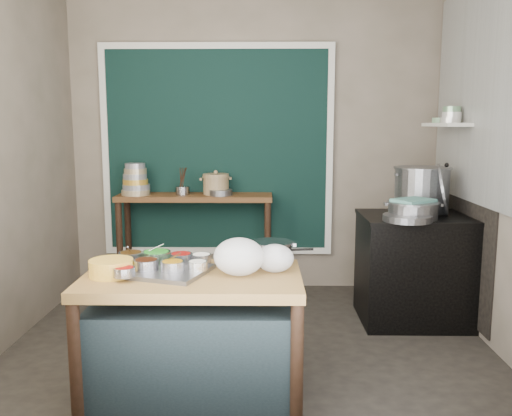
{
  "coord_description": "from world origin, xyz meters",
  "views": [
    {
      "loc": [
        0.1,
        -3.76,
        1.61
      ],
      "look_at": [
        0.04,
        0.25,
        0.98
      ],
      "focal_mm": 38.0,
      "sensor_mm": 36.0,
      "label": 1
    }
  ],
  "objects_px": {
    "ceramic_crock": "(216,185)",
    "stock_pot": "(422,189)",
    "utensil_cup": "(183,191)",
    "steamer": "(413,210)",
    "condiment_tray": "(158,270)",
    "yellow_basin": "(111,268)",
    "back_counter": "(196,244)",
    "stove_block": "(417,270)",
    "prep_table": "(193,337)",
    "saucepan": "(272,253)"
  },
  "relations": [
    {
      "from": "ceramic_crock",
      "to": "stock_pot",
      "type": "bearing_deg",
      "value": -17.04
    },
    {
      "from": "utensil_cup",
      "to": "steamer",
      "type": "bearing_deg",
      "value": -24.22
    },
    {
      "from": "condiment_tray",
      "to": "yellow_basin",
      "type": "relative_size",
      "value": 2.27
    },
    {
      "from": "back_counter",
      "to": "ceramic_crock",
      "type": "xyz_separation_m",
      "value": [
        0.2,
        0.01,
        0.56
      ]
    },
    {
      "from": "stove_block",
      "to": "yellow_basin",
      "type": "bearing_deg",
      "value": -147.78
    },
    {
      "from": "yellow_basin",
      "to": "prep_table",
      "type": "bearing_deg",
      "value": 4.21
    },
    {
      "from": "prep_table",
      "to": "ceramic_crock",
      "type": "distance_m",
      "value": 2.15
    },
    {
      "from": "back_counter",
      "to": "utensil_cup",
      "type": "relative_size",
      "value": 11.09
    },
    {
      "from": "ceramic_crock",
      "to": "steamer",
      "type": "height_order",
      "value": "ceramic_crock"
    },
    {
      "from": "stove_block",
      "to": "utensil_cup",
      "type": "bearing_deg",
      "value": 160.56
    },
    {
      "from": "condiment_tray",
      "to": "yellow_basin",
      "type": "xyz_separation_m",
      "value": [
        -0.25,
        -0.08,
        0.04
      ]
    },
    {
      "from": "yellow_basin",
      "to": "steamer",
      "type": "xyz_separation_m",
      "value": [
        2.02,
        1.18,
        0.15
      ]
    },
    {
      "from": "stock_pot",
      "to": "stove_block",
      "type": "bearing_deg",
      "value": -108.75
    },
    {
      "from": "saucepan",
      "to": "ceramic_crock",
      "type": "height_order",
      "value": "ceramic_crock"
    },
    {
      "from": "saucepan",
      "to": "ceramic_crock",
      "type": "xyz_separation_m",
      "value": [
        -0.5,
        1.8,
        0.22
      ]
    },
    {
      "from": "prep_table",
      "to": "condiment_tray",
      "type": "height_order",
      "value": "condiment_tray"
    },
    {
      "from": "condiment_tray",
      "to": "saucepan",
      "type": "bearing_deg",
      "value": 16.14
    },
    {
      "from": "stove_block",
      "to": "utensil_cup",
      "type": "distance_m",
      "value": 2.21
    },
    {
      "from": "back_counter",
      "to": "ceramic_crock",
      "type": "height_order",
      "value": "ceramic_crock"
    },
    {
      "from": "stock_pot",
      "to": "steamer",
      "type": "height_order",
      "value": "stock_pot"
    },
    {
      "from": "prep_table",
      "to": "steamer",
      "type": "bearing_deg",
      "value": 35.97
    },
    {
      "from": "stove_block",
      "to": "ceramic_crock",
      "type": "distance_m",
      "value": 1.95
    },
    {
      "from": "prep_table",
      "to": "steamer",
      "type": "distance_m",
      "value": 2.02
    },
    {
      "from": "condiment_tray",
      "to": "stock_pot",
      "type": "bearing_deg",
      "value": 36.89
    },
    {
      "from": "condiment_tray",
      "to": "ceramic_crock",
      "type": "bearing_deg",
      "value": 85.26
    },
    {
      "from": "yellow_basin",
      "to": "utensil_cup",
      "type": "distance_m",
      "value": 2.06
    },
    {
      "from": "stove_block",
      "to": "prep_table",
      "type": "bearing_deg",
      "value": -141.93
    },
    {
      "from": "utensil_cup",
      "to": "prep_table",
      "type": "bearing_deg",
      "value": -80.07
    },
    {
      "from": "back_counter",
      "to": "saucepan",
      "type": "height_order",
      "value": "back_counter"
    },
    {
      "from": "prep_table",
      "to": "back_counter",
      "type": "xyz_separation_m",
      "value": [
        -0.24,
        2.03,
        0.1
      ]
    },
    {
      "from": "saucepan",
      "to": "prep_table",
      "type": "bearing_deg",
      "value": -161.79
    },
    {
      "from": "prep_table",
      "to": "saucepan",
      "type": "height_order",
      "value": "saucepan"
    },
    {
      "from": "back_counter",
      "to": "steamer",
      "type": "bearing_deg",
      "value": -26.04
    },
    {
      "from": "prep_table",
      "to": "steamer",
      "type": "height_order",
      "value": "steamer"
    },
    {
      "from": "stock_pot",
      "to": "condiment_tray",
      "type": "bearing_deg",
      "value": -143.11
    },
    {
      "from": "stock_pot",
      "to": "saucepan",
      "type": "bearing_deg",
      "value": -135.19
    },
    {
      "from": "prep_table",
      "to": "stock_pot",
      "type": "height_order",
      "value": "stock_pot"
    },
    {
      "from": "stove_block",
      "to": "saucepan",
      "type": "bearing_deg",
      "value": -138.53
    },
    {
      "from": "stove_block",
      "to": "stock_pot",
      "type": "distance_m",
      "value": 0.67
    },
    {
      "from": "saucepan",
      "to": "utensil_cup",
      "type": "height_order",
      "value": "utensil_cup"
    },
    {
      "from": "back_counter",
      "to": "yellow_basin",
      "type": "height_order",
      "value": "back_counter"
    },
    {
      "from": "condiment_tray",
      "to": "utensil_cup",
      "type": "bearing_deg",
      "value": 94.23
    },
    {
      "from": "yellow_basin",
      "to": "stock_pot",
      "type": "xyz_separation_m",
      "value": [
        2.18,
        1.53,
        0.27
      ]
    },
    {
      "from": "condiment_tray",
      "to": "stove_block",
      "type": "bearing_deg",
      "value": 33.88
    },
    {
      "from": "prep_table",
      "to": "utensil_cup",
      "type": "relative_size",
      "value": 9.56
    },
    {
      "from": "prep_table",
      "to": "stove_block",
      "type": "bearing_deg",
      "value": 37.79
    },
    {
      "from": "saucepan",
      "to": "stock_pot",
      "type": "distance_m",
      "value": 1.8
    },
    {
      "from": "condiment_tray",
      "to": "stock_pot",
      "type": "relative_size",
      "value": 1.18
    },
    {
      "from": "condiment_tray",
      "to": "stock_pot",
      "type": "height_order",
      "value": "stock_pot"
    },
    {
      "from": "yellow_basin",
      "to": "saucepan",
      "type": "xyz_separation_m",
      "value": [
        0.92,
        0.27,
        0.02
      ]
    }
  ]
}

